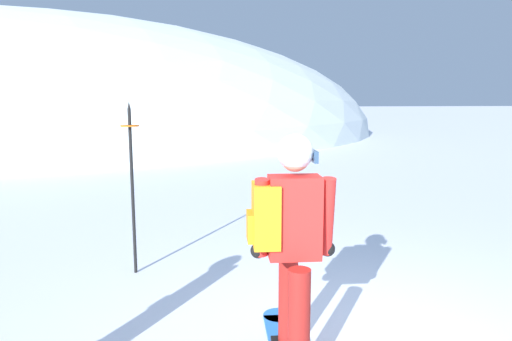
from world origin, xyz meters
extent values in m
ellipsoid|color=silver|center=(-9.26, 28.62, 0.00)|extent=(42.09, 37.88, 13.82)
cylinder|color=blue|center=(-0.47, 0.92, 0.01)|extent=(0.28, 0.28, 0.02)
cylinder|color=maroon|center=(-0.54, 0.39, 0.43)|extent=(0.15, 0.15, 0.82)
cylinder|color=maroon|center=(-0.60, -0.09, 0.43)|extent=(0.15, 0.15, 0.82)
cube|color=red|center=(-0.57, 0.15, 1.13)|extent=(0.38, 0.26, 0.58)
cylinder|color=red|center=(-0.80, 0.18, 1.13)|extent=(0.12, 0.19, 0.57)
cylinder|color=red|center=(-0.34, 0.12, 1.13)|extent=(0.12, 0.19, 0.57)
sphere|color=black|center=(-0.81, 0.22, 0.88)|extent=(0.11, 0.11, 0.11)
sphere|color=black|center=(-0.32, 0.16, 0.88)|extent=(0.11, 0.11, 0.11)
cube|color=orange|center=(-0.77, 0.17, 1.15)|extent=(0.21, 0.30, 0.44)
cube|color=orange|center=(-0.87, 0.19, 1.07)|extent=(0.08, 0.21, 0.20)
sphere|color=tan|center=(-0.57, 0.15, 1.56)|extent=(0.21, 0.21, 0.21)
sphere|color=silver|center=(-0.57, 0.15, 1.59)|extent=(0.25, 0.25, 0.25)
cube|color=navy|center=(-0.44, 0.13, 1.56)|extent=(0.05, 0.17, 0.08)
cylinder|color=black|center=(-1.80, 2.31, 0.92)|extent=(0.04, 0.04, 1.85)
cylinder|color=orange|center=(-1.80, 2.31, 1.67)|extent=(0.20, 0.20, 0.02)
cone|color=black|center=(-1.80, 2.31, 1.89)|extent=(0.04, 0.04, 0.08)
camera|label=1|loc=(-1.45, -2.80, 1.93)|focal=31.83mm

